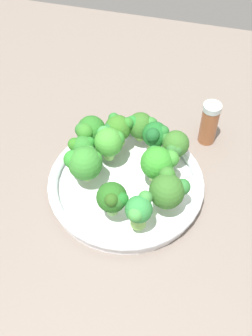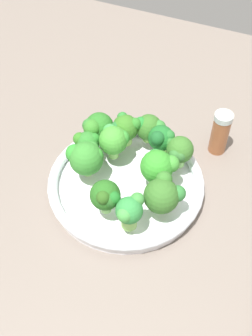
% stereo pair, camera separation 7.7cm
% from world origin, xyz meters
% --- Properties ---
extents(ground_plane, '(1.30, 1.30, 0.03)m').
position_xyz_m(ground_plane, '(0.00, 0.00, -0.01)').
color(ground_plane, slate).
extents(bowl, '(0.29, 0.29, 0.03)m').
position_xyz_m(bowl, '(-0.04, -0.03, 0.02)').
color(bowl, white).
rests_on(bowl, ground_plane).
extents(broccoli_floret_0, '(0.06, 0.05, 0.07)m').
position_xyz_m(broccoli_floret_0, '(-0.04, 0.06, 0.08)').
color(broccoli_floret_0, '#7AB75B').
rests_on(broccoli_floret_0, bowl).
extents(broccoli_floret_1, '(0.07, 0.06, 0.07)m').
position_xyz_m(broccoli_floret_1, '(-0.09, -0.04, 0.08)').
color(broccoli_floret_1, '#9AD066').
rests_on(broccoli_floret_1, bowl).
extents(broccoli_floret_2, '(0.05, 0.04, 0.06)m').
position_xyz_m(broccoli_floret_2, '(0.05, -0.05, 0.07)').
color(broccoli_floret_2, '#91CF62').
rests_on(broccoli_floret_2, bowl).
extents(broccoli_floret_3, '(0.05, 0.06, 0.07)m').
position_xyz_m(broccoli_floret_3, '(-0.08, 0.07, 0.07)').
color(broccoli_floret_3, '#88BF56').
rests_on(broccoli_floret_3, bowl).
extents(broccoli_floret_4, '(0.06, 0.05, 0.07)m').
position_xyz_m(broccoli_floret_4, '(0.01, -0.07, 0.08)').
color(broccoli_floret_4, '#82BD5A').
rests_on(broccoli_floret_4, bowl).
extents(broccoli_floret_5, '(0.06, 0.05, 0.07)m').
position_xyz_m(broccoli_floret_5, '(0.00, -0.11, 0.07)').
color(broccoli_floret_5, '#95C85E').
rests_on(broccoli_floret_5, bowl).
extents(broccoli_floret_6, '(0.07, 0.07, 0.07)m').
position_xyz_m(broccoli_floret_6, '(-0.12, 0.01, 0.07)').
color(broccoli_floret_6, '#92CC64').
rests_on(broccoli_floret_6, bowl).
extents(broccoli_floret_7, '(0.06, 0.06, 0.06)m').
position_xyz_m(broccoli_floret_7, '(0.05, -0.09, 0.07)').
color(broccoli_floret_7, '#7AC34E').
rests_on(broccoli_floret_7, bowl).
extents(broccoli_floret_8, '(0.05, 0.06, 0.07)m').
position_xyz_m(broccoli_floret_8, '(-0.12, -0.10, 0.07)').
color(broccoli_floret_8, '#85C966').
rests_on(broccoli_floret_8, bowl).
extents(broccoli_floret_9, '(0.06, 0.05, 0.06)m').
position_xyz_m(broccoli_floret_9, '(-0.04, -0.14, 0.07)').
color(broccoli_floret_9, '#86BC52').
rests_on(broccoli_floret_9, bowl).
extents(broccoli_floret_10, '(0.05, 0.05, 0.07)m').
position_xyz_m(broccoli_floret_10, '(-0.08, -0.11, 0.08)').
color(broccoli_floret_10, '#94BC61').
rests_on(broccoli_floret_10, bowl).
extents(broccoli_floret_11, '(0.07, 0.07, 0.07)m').
position_xyz_m(broccoli_floret_11, '(0.03, -0.01, 0.07)').
color(broccoli_floret_11, '#A1CD66').
rests_on(broccoli_floret_11, bowl).
extents(pepper_shaker, '(0.04, 0.04, 0.10)m').
position_xyz_m(pepper_shaker, '(-0.17, -0.20, 0.05)').
color(pepper_shaker, '#965431').
rests_on(pepper_shaker, ground_plane).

